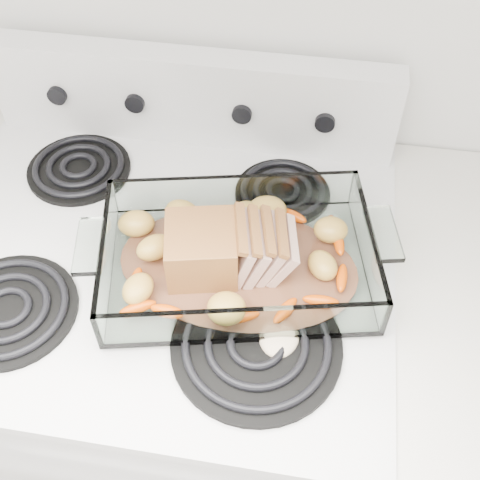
# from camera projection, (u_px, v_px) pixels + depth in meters

# --- Properties ---
(electric_range) EXTENTS (0.78, 0.70, 1.12)m
(electric_range) POSITION_uv_depth(u_px,v_px,m) (178.00, 378.00, 1.34)
(electric_range) COLOR silver
(electric_range) RESTS_ON ground
(baking_dish) EXTENTS (0.41, 0.27, 0.08)m
(baking_dish) POSITION_uv_depth(u_px,v_px,m) (238.00, 261.00, 0.94)
(baking_dish) COLOR silver
(baking_dish) RESTS_ON electric_range
(pork_roast) EXTENTS (0.20, 0.11, 0.09)m
(pork_roast) POSITION_uv_depth(u_px,v_px,m) (220.00, 247.00, 0.92)
(pork_roast) COLOR brown
(pork_roast) RESTS_ON baking_dish
(roast_vegetables) EXTENTS (0.33, 0.18, 0.04)m
(roast_vegetables) POSITION_uv_depth(u_px,v_px,m) (239.00, 242.00, 0.96)
(roast_vegetables) COLOR #DA4103
(roast_vegetables) RESTS_ON baking_dish
(wooden_spoon) EXTENTS (0.06, 0.28, 0.02)m
(wooden_spoon) POSITION_uv_depth(u_px,v_px,m) (279.00, 303.00, 0.91)
(wooden_spoon) COLOR beige
(wooden_spoon) RESTS_ON electric_range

